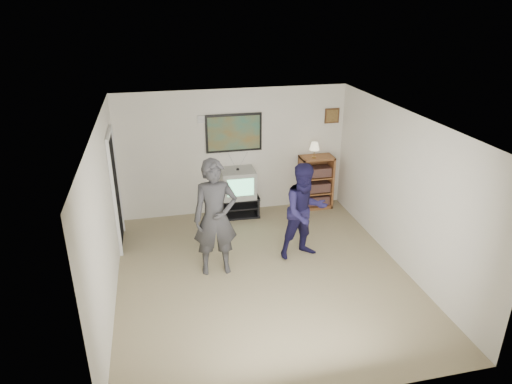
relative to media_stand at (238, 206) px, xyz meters
name	(u,v)px	position (x,y,z in m)	size (l,w,h in m)	color
room_shell	(259,195)	(0.00, -1.88, 1.04)	(4.51, 5.00, 2.51)	olive
media_stand	(238,206)	(0.00, 0.00, 0.00)	(0.86, 0.50, 0.42)	black
crt_television	(238,183)	(0.02, 0.00, 0.49)	(0.65, 0.55, 0.55)	#969792
bookshelf	(316,182)	(1.65, 0.05, 0.34)	(0.68, 0.39, 1.11)	brown
table_lamp	(314,150)	(1.57, 0.00, 1.06)	(0.20, 0.20, 0.32)	#FFF4C1
person_tall	(215,218)	(-0.69, -1.92, 0.73)	(0.69, 0.45, 1.88)	#323235
person_short	(305,211)	(0.80, -1.77, 0.61)	(0.80, 0.62, 1.65)	#1B1740
controller_left	(215,198)	(-0.66, -1.71, 0.97)	(0.03, 0.11, 0.03)	white
controller_right	(298,193)	(0.75, -1.55, 0.85)	(0.04, 0.13, 0.04)	white
poster	(234,133)	(0.00, 0.25, 1.44)	(1.10, 0.03, 0.75)	black
air_vent	(205,119)	(-0.55, 0.25, 1.74)	(0.28, 0.02, 0.14)	white
small_picture	(332,116)	(2.00, 0.25, 1.67)	(0.30, 0.03, 0.30)	#402214
doorway	(115,191)	(-2.24, -0.63, 0.79)	(0.03, 0.85, 2.00)	black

